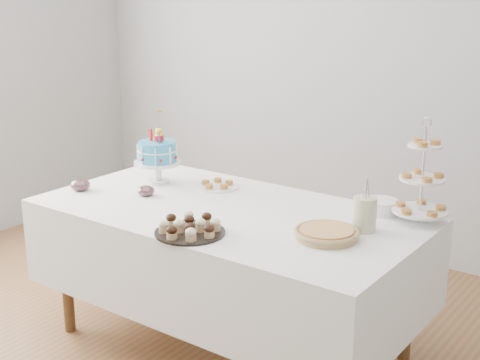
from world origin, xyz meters
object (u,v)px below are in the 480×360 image
Objects in this scene: tiered_stand at (422,179)px; pastry_plate at (217,185)px; table at (228,252)px; birthday_cake at (158,164)px; pie at (327,233)px; utensil_pitcher at (365,213)px; plate_stack at (381,206)px; jam_bowl_a at (146,191)px; cupcake_tray at (190,226)px; jam_bowl_b at (80,185)px.

tiered_stand is 1.13m from pastry_plate.
table is 4.73× the size of birthday_cake.
pie is at bearing -2.96° from birthday_cake.
pastry_plate is (-0.87, 0.33, -0.01)m from pie.
utensil_pitcher is (-0.16, -0.26, -0.12)m from tiered_stand.
plate_stack reaches higher than jam_bowl_a.
utensil_pitcher reaches higher than cupcake_tray.
utensil_pitcher is (0.61, 0.50, 0.05)m from cupcake_tray.
jam_bowl_b is at bearing -165.72° from table.
tiered_stand reaches higher than table.
utensil_pitcher is at bearing 9.62° from jam_bowl_a.
pastry_plate is at bearing 159.28° from pie.
utensil_pitcher is (1.52, 0.34, 0.06)m from jam_bowl_b.
table is at bearing 14.28° from jam_bowl_b.
jam_bowl_a is at bearing -179.54° from pie.
cupcake_tray is at bearing -61.71° from pastry_plate.
utensil_pitcher is at bearing -80.83° from plate_stack.
pastry_plate is at bearing 57.42° from jam_bowl_a.
pie reaches higher than pastry_plate.
jam_bowl_b is (-0.35, -0.14, 0.00)m from jam_bowl_a.
table is at bearing 173.73° from pie.
jam_bowl_b is 1.56m from utensil_pitcher.
birthday_cake is 3.80× the size of jam_bowl_b.
birthday_cake reaches higher than table.
cupcake_tray is 1.32× the size of utensil_pitcher.
tiered_stand is (1.44, 0.23, 0.10)m from birthday_cake.
pie is 1.69× the size of plate_stack.
jam_bowl_a is at bearing -157.12° from plate_stack.
jam_bowl_a is at bearing -151.70° from utensil_pitcher.
birthday_cake is at bearing 169.95° from pie.
utensil_pitcher is at bearing -8.25° from pastry_plate.
birthday_cake is 1.29m from utensil_pitcher.
pie is at bearing -6.27° from table.
pastry_plate is at bearing -173.86° from tiered_stand.
pie is 1.44m from jam_bowl_b.
utensil_pitcher reaches higher than pie.
pastry_plate is at bearing 39.92° from jam_bowl_b.
jam_bowl_b is (-1.68, -0.60, -0.18)m from tiered_stand.
tiered_stand is 2.14× the size of pastry_plate.
birthday_cake is 1.22m from pie.
tiered_stand is 2.95× the size of plate_stack.
jam_bowl_b is (-1.48, -0.61, -0.00)m from plate_stack.
pie is 3.10× the size of jam_bowl_a.
plate_stack is (0.64, 0.40, 0.26)m from table.
utensil_pitcher is at bearing 10.32° from table.
birthday_cake is 0.44m from jam_bowl_b.
table is 0.55m from jam_bowl_a.
cupcake_tray reaches higher than jam_bowl_a.
table is 3.83× the size of tiered_stand.
plate_stack is 1.60m from jam_bowl_b.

